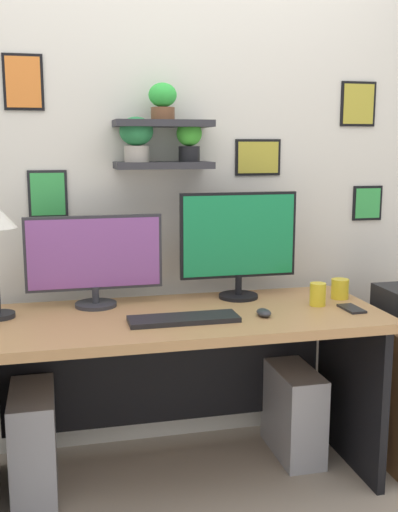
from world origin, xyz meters
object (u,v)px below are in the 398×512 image
at_px(computer_mouse, 264,313).
at_px(pen_cup, 318,294).
at_px(computer_tower_right, 293,411).
at_px(coffee_mug, 340,289).
at_px(computer_tower_left, 34,442).
at_px(cell_phone, 352,309).
at_px(desk, 176,357).
at_px(keyboard, 183,319).
at_px(monitor_right, 238,241).
at_px(monitor_left, 94,258).

relative_size(computer_mouse, pen_cup, 0.90).
distance_m(computer_mouse, computer_tower_right, 0.64).
height_order(coffee_mug, computer_tower_left, coffee_mug).
relative_size(computer_mouse, cell_phone, 0.64).
bearing_deg(pen_cup, desk, 174.80).
relative_size(keyboard, computer_mouse, 4.89).
xyz_separation_m(keyboard, pen_cup, (0.62, 0.11, 0.04)).
distance_m(computer_tower_left, computer_tower_right, 1.18).
relative_size(monitor_right, cell_phone, 3.85).
height_order(computer_mouse, computer_tower_left, computer_mouse).
xyz_separation_m(desk, monitor_left, (-0.32, 0.16, 0.42)).
distance_m(monitor_left, pen_cup, 0.98).
bearing_deg(computer_tower_right, monitor_right, 157.43).
relative_size(cell_phone, coffee_mug, 1.56).
distance_m(keyboard, pen_cup, 0.63).
distance_m(coffee_mug, computer_tower_right, 0.62).
xyz_separation_m(monitor_left, computer_tower_left, (-0.28, -0.16, -0.74)).
distance_m(coffee_mug, computer_tower_left, 1.49).
bearing_deg(keyboard, pen_cup, 9.57).
height_order(computer_mouse, pen_cup, pen_cup).
bearing_deg(monitor_right, computer_mouse, -87.81).
bearing_deg(computer_tower_left, desk, 0.21).
height_order(computer_tower_left, computer_tower_right, computer_tower_left).
distance_m(monitor_right, keyboard, 0.53).
bearing_deg(keyboard, computer_tower_right, 21.03).
bearing_deg(keyboard, computer_mouse, -0.26).
distance_m(computer_mouse, pen_cup, 0.31).
distance_m(keyboard, computer_mouse, 0.34).
bearing_deg(desk, pen_cup, -5.20).
distance_m(monitor_right, computer_mouse, 0.41).
distance_m(cell_phone, computer_tower_left, 1.45).
height_order(monitor_right, coffee_mug, monitor_right).
relative_size(keyboard, coffee_mug, 4.89).
bearing_deg(coffee_mug, desk, -177.31).
xyz_separation_m(monitor_right, computer_tower_right, (0.25, -0.10, -0.80)).
relative_size(computer_mouse, computer_tower_right, 0.21).
xyz_separation_m(pen_cup, computer_tower_left, (-1.23, 0.05, -0.58)).
bearing_deg(desk, computer_tower_right, 5.88).
distance_m(desk, computer_tower_right, 0.66).
height_order(desk, cell_phone, cell_phone).
height_order(desk, monitor_left, monitor_left).
bearing_deg(monitor_right, computer_tower_right, -22.57).
xyz_separation_m(computer_mouse, computer_tower_right, (0.23, 0.22, -0.56)).
distance_m(monitor_left, computer_tower_right, 1.17).
xyz_separation_m(monitor_right, keyboard, (-0.33, -0.32, -0.25)).
bearing_deg(cell_phone, pen_cup, 136.91).
xyz_separation_m(desk, cell_phone, (0.73, -0.16, 0.21)).
height_order(monitor_right, computer_tower_right, monitor_right).
distance_m(desk, pen_cup, 0.67).
height_order(desk, computer_mouse, computer_mouse).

